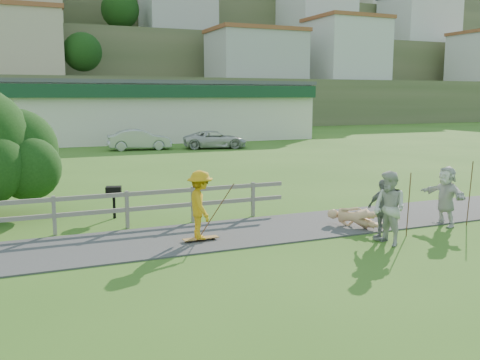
{
  "coord_description": "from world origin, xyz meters",
  "views": [
    {
      "loc": [
        -4.92,
        -11.89,
        3.78
      ],
      "look_at": [
        1.0,
        2.0,
        1.42
      ],
      "focal_mm": 40.0,
      "sensor_mm": 36.0,
      "label": 1
    }
  ],
  "objects_px": {
    "spectator_d": "(446,196)",
    "spectator_b": "(382,210)",
    "skater_rider": "(200,209)",
    "skater_fallen": "(356,218)",
    "spectator_a": "(389,208)",
    "car_silver": "(139,140)",
    "bbq": "(114,202)",
    "car_white": "(215,140)"
  },
  "relations": [
    {
      "from": "spectator_d",
      "to": "spectator_b",
      "type": "bearing_deg",
      "value": -80.28
    },
    {
      "from": "spectator_b",
      "to": "skater_rider",
      "type": "bearing_deg",
      "value": -121.47
    },
    {
      "from": "skater_fallen",
      "to": "spectator_a",
      "type": "relative_size",
      "value": 0.93
    },
    {
      "from": "spectator_d",
      "to": "car_silver",
      "type": "xyz_separation_m",
      "value": [
        -3.28,
        26.14,
        -0.15
      ]
    },
    {
      "from": "skater_fallen",
      "to": "spectator_d",
      "type": "height_order",
      "value": "spectator_d"
    },
    {
      "from": "skater_rider",
      "to": "car_silver",
      "type": "xyz_separation_m",
      "value": [
        3.94,
        25.02,
        -0.16
      ]
    },
    {
      "from": "spectator_a",
      "to": "bbq",
      "type": "bearing_deg",
      "value": -139.43
    },
    {
      "from": "spectator_d",
      "to": "car_silver",
      "type": "bearing_deg",
      "value": -174.44
    },
    {
      "from": "skater_rider",
      "to": "car_silver",
      "type": "relative_size",
      "value": 0.4
    },
    {
      "from": "spectator_a",
      "to": "spectator_b",
      "type": "distance_m",
      "value": 0.53
    },
    {
      "from": "skater_fallen",
      "to": "spectator_a",
      "type": "distance_m",
      "value": 1.87
    },
    {
      "from": "skater_rider",
      "to": "spectator_b",
      "type": "relative_size",
      "value": 1.1
    },
    {
      "from": "car_white",
      "to": "skater_rider",
      "type": "bearing_deg",
      "value": 171.1
    },
    {
      "from": "car_silver",
      "to": "car_white",
      "type": "distance_m",
      "value": 5.49
    },
    {
      "from": "skater_rider",
      "to": "bbq",
      "type": "distance_m",
      "value": 4.05
    },
    {
      "from": "spectator_a",
      "to": "spectator_d",
      "type": "xyz_separation_m",
      "value": [
        2.86,
        1.02,
        -0.07
      ]
    },
    {
      "from": "spectator_a",
      "to": "car_silver",
      "type": "distance_m",
      "value": 27.17
    },
    {
      "from": "car_white",
      "to": "bbq",
      "type": "bearing_deg",
      "value": 164.06
    },
    {
      "from": "car_white",
      "to": "bbq",
      "type": "height_order",
      "value": "car_white"
    },
    {
      "from": "skater_rider",
      "to": "spectator_d",
      "type": "height_order",
      "value": "skater_rider"
    },
    {
      "from": "skater_rider",
      "to": "spectator_d",
      "type": "xyz_separation_m",
      "value": [
        7.22,
        -1.13,
        -0.01
      ]
    },
    {
      "from": "spectator_d",
      "to": "car_silver",
      "type": "distance_m",
      "value": 26.35
    },
    {
      "from": "car_white",
      "to": "car_silver",
      "type": "bearing_deg",
      "value": 91.51
    },
    {
      "from": "bbq",
      "to": "spectator_a",
      "type": "bearing_deg",
      "value": -28.79
    },
    {
      "from": "spectator_a",
      "to": "bbq",
      "type": "distance_m",
      "value": 8.35
    },
    {
      "from": "spectator_b",
      "to": "bbq",
      "type": "xyz_separation_m",
      "value": [
        -6.11,
        5.37,
        -0.31
      ]
    },
    {
      "from": "spectator_b",
      "to": "spectator_d",
      "type": "height_order",
      "value": "spectator_d"
    },
    {
      "from": "car_silver",
      "to": "car_white",
      "type": "relative_size",
      "value": 0.96
    },
    {
      "from": "spectator_a",
      "to": "skater_rider",
      "type": "bearing_deg",
      "value": -121.16
    },
    {
      "from": "spectator_b",
      "to": "car_silver",
      "type": "distance_m",
      "value": 26.69
    },
    {
      "from": "skater_rider",
      "to": "spectator_b",
      "type": "distance_m",
      "value": 4.82
    },
    {
      "from": "spectator_a",
      "to": "spectator_b",
      "type": "xyz_separation_m",
      "value": [
        0.16,
        0.48,
        -0.14
      ]
    },
    {
      "from": "skater_rider",
      "to": "spectator_a",
      "type": "bearing_deg",
      "value": -111.1
    },
    {
      "from": "spectator_d",
      "to": "car_white",
      "type": "relative_size",
      "value": 0.38
    },
    {
      "from": "car_white",
      "to": "spectator_b",
      "type": "bearing_deg",
      "value": -178.25
    },
    {
      "from": "spectator_b",
      "to": "car_silver",
      "type": "relative_size",
      "value": 0.37
    },
    {
      "from": "skater_fallen",
      "to": "car_silver",
      "type": "xyz_separation_m",
      "value": [
        -0.67,
        25.42,
        0.41
      ]
    },
    {
      "from": "spectator_b",
      "to": "car_silver",
      "type": "bearing_deg",
      "value": 170.02
    },
    {
      "from": "skater_fallen",
      "to": "spectator_b",
      "type": "distance_m",
      "value": 1.36
    },
    {
      "from": "spectator_a",
      "to": "spectator_b",
      "type": "bearing_deg",
      "value": 156.14
    },
    {
      "from": "skater_rider",
      "to": "car_white",
      "type": "relative_size",
      "value": 0.39
    },
    {
      "from": "skater_fallen",
      "to": "bbq",
      "type": "relative_size",
      "value": 1.76
    }
  ]
}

